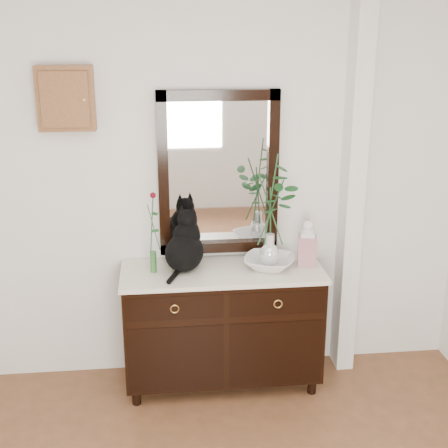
{
  "coord_description": "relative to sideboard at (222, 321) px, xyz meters",
  "views": [
    {
      "loc": [
        -0.3,
        -2.04,
        2.42
      ],
      "look_at": [
        0.1,
        1.63,
        1.2
      ],
      "focal_mm": 50.0,
      "sensor_mm": 36.0,
      "label": 1
    }
  ],
  "objects": [
    {
      "name": "wall_mirror",
      "position": [
        -0.0,
        0.24,
        0.97
      ],
      "size": [
        0.8,
        0.06,
        1.1
      ],
      "color": "black",
      "rests_on": "wall_back"
    },
    {
      "name": "lotus_bowl",
      "position": [
        0.31,
        -0.0,
        0.42
      ],
      "size": [
        0.42,
        0.42,
        0.08
      ],
      "primitive_type": "imported",
      "rotation": [
        0.0,
        0.0,
        -0.36
      ],
      "color": "white",
      "rests_on": "sideboard"
    },
    {
      "name": "bud_vase_rose",
      "position": [
        -0.45,
        0.01,
        0.65
      ],
      "size": [
        0.07,
        0.07,
        0.55
      ],
      "primitive_type": null,
      "rotation": [
        0.0,
        0.0,
        -0.08
      ],
      "color": "#336D32",
      "rests_on": "sideboard"
    },
    {
      "name": "ginger_jar",
      "position": [
        0.57,
        0.03,
        0.54
      ],
      "size": [
        0.14,
        0.14,
        0.32
      ],
      "primitive_type": null,
      "rotation": [
        0.0,
        0.0,
        -0.19
      ],
      "color": "silver",
      "rests_on": "sideboard"
    },
    {
      "name": "vase_branches",
      "position": [
        0.31,
        -0.0,
        0.78
      ],
      "size": [
        0.39,
        0.39,
        0.76
      ],
      "primitive_type": null,
      "rotation": [
        0.0,
        0.0,
        0.08
      ],
      "color": "silver",
      "rests_on": "lotus_bowl"
    },
    {
      "name": "wall_back",
      "position": [
        -0.1,
        0.25,
        0.88
      ],
      "size": [
        3.6,
        0.04,
        2.7
      ],
      "primitive_type": "cube",
      "color": "white",
      "rests_on": "ground"
    },
    {
      "name": "sideboard",
      "position": [
        0.0,
        0.0,
        0.0
      ],
      "size": [
        1.33,
        0.52,
        0.82
      ],
      "color": "black",
      "rests_on": "ground"
    },
    {
      "name": "cat",
      "position": [
        -0.25,
        0.03,
        0.58
      ],
      "size": [
        0.38,
        0.42,
        0.4
      ],
      "primitive_type": null,
      "rotation": [
        0.0,
        0.0,
        -0.36
      ],
      "color": "black",
      "rests_on": "sideboard"
    },
    {
      "name": "pilaster",
      "position": [
        0.9,
        0.17,
        0.88
      ],
      "size": [
        0.12,
        0.2,
        2.7
      ],
      "primitive_type": "cube",
      "color": "white",
      "rests_on": "ground"
    },
    {
      "name": "key_cabinet",
      "position": [
        -0.95,
        0.21,
        1.48
      ],
      "size": [
        0.35,
        0.1,
        0.4
      ],
      "primitive_type": "cube",
      "color": "brown",
      "rests_on": "wall_back"
    }
  ]
}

